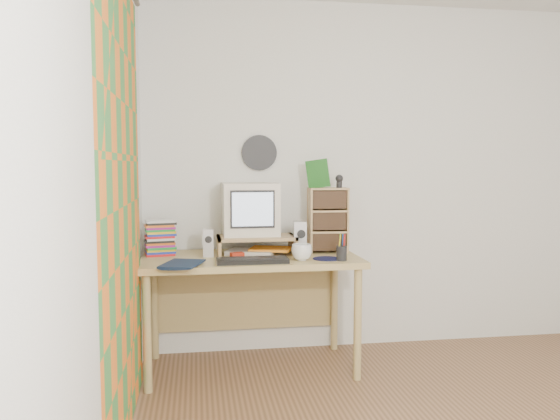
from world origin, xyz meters
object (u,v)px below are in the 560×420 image
object	(u,v)px
dvd_stack	(160,235)
mug	(302,252)
desk	(250,275)
cd_rack	(328,220)
crt_monitor	(251,209)
diary	(165,262)
keyboard	(252,261)

from	to	relation	value
dvd_stack	mug	size ratio (longest dim) A/B	2.05
desk	cd_rack	distance (m)	0.65
mug	desk	bearing A→B (deg)	139.54
cd_rack	mug	xyz separation A→B (m)	(-0.24, -0.29, -0.17)
desk	cd_rack	size ratio (longest dim) A/B	3.18
desk	dvd_stack	xyz separation A→B (m)	(-0.58, 0.07, 0.27)
crt_monitor	diary	size ratio (longest dim) A/B	1.48
diary	keyboard	bearing A→B (deg)	19.84
crt_monitor	dvd_stack	bearing A→B (deg)	-179.05
crt_monitor	diary	bearing A→B (deg)	-143.39
desk	diary	distance (m)	0.64
desk	diary	size ratio (longest dim) A/B	5.58
cd_rack	mug	distance (m)	0.41
dvd_stack	mug	bearing A→B (deg)	-30.76
diary	dvd_stack	bearing A→B (deg)	115.34
keyboard	crt_monitor	bearing A→B (deg)	85.09
crt_monitor	mug	xyz separation A→B (m)	(0.29, -0.34, -0.25)
keyboard	dvd_stack	world-z (taller)	dvd_stack
desk	mug	world-z (taller)	mug
mug	diary	bearing A→B (deg)	-175.54
desk	keyboard	world-z (taller)	keyboard
desk	dvd_stack	bearing A→B (deg)	172.78
keyboard	diary	distance (m)	0.52
keyboard	mug	bearing A→B (deg)	7.42
desk	diary	bearing A→B (deg)	-148.61
crt_monitor	mug	bearing A→B (deg)	-50.62
crt_monitor	diary	world-z (taller)	crt_monitor
mug	diary	xyz separation A→B (m)	(-0.83, -0.06, -0.03)
crt_monitor	dvd_stack	xyz separation A→B (m)	(-0.60, -0.01, -0.16)
cd_rack	desk	bearing A→B (deg)	-174.25
desk	dvd_stack	world-z (taller)	dvd_stack
desk	mug	distance (m)	0.44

